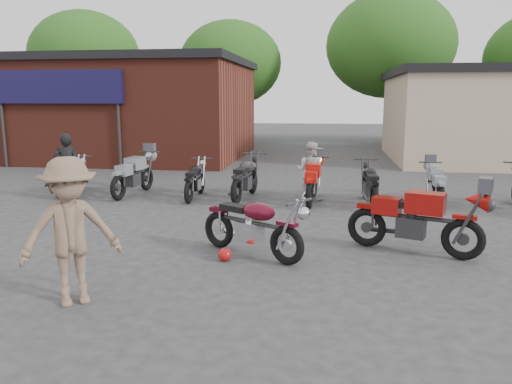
# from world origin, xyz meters

# --- Properties ---
(ground) EXTENTS (90.00, 90.00, 0.00)m
(ground) POSITION_xyz_m (0.00, 0.00, 0.00)
(ground) COLOR #2F2F32
(brick_building) EXTENTS (12.00, 8.00, 4.00)m
(brick_building) POSITION_xyz_m (-9.00, 14.00, 2.00)
(brick_building) COLOR maroon
(brick_building) RESTS_ON ground
(tree_0) EXTENTS (6.56, 6.56, 8.20)m
(tree_0) POSITION_xyz_m (-14.00, 22.00, 4.10)
(tree_0) COLOR #244813
(tree_0) RESTS_ON ground
(tree_1) EXTENTS (5.92, 5.92, 7.40)m
(tree_1) POSITION_xyz_m (-5.00, 22.00, 3.70)
(tree_1) COLOR #244813
(tree_1) RESTS_ON ground
(tree_2) EXTENTS (7.04, 7.04, 8.80)m
(tree_2) POSITION_xyz_m (4.00, 22.00, 4.40)
(tree_2) COLOR #244813
(tree_2) RESTS_ON ground
(vintage_motorcycle) EXTENTS (2.09, 1.63, 1.18)m
(vintage_motorcycle) POSITION_xyz_m (-0.32, 0.56, 0.59)
(vintage_motorcycle) COLOR #520A1A
(vintage_motorcycle) RESTS_ON ground
(sportbike) EXTENTS (2.31, 1.45, 1.27)m
(sportbike) POSITION_xyz_m (2.37, 1.13, 0.64)
(sportbike) COLOR #A8100E
(sportbike) RESTS_ON ground
(helmet) EXTENTS (0.30, 0.30, 0.22)m
(helmet) POSITION_xyz_m (-0.73, 0.24, 0.11)
(helmet) COLOR #A41211
(helmet) RESTS_ON ground
(person_dark) EXTENTS (0.75, 0.65, 1.73)m
(person_dark) POSITION_xyz_m (-5.73, 4.43, 0.86)
(person_dark) COLOR black
(person_dark) RESTS_ON ground
(person_light) EXTENTS (0.87, 0.76, 1.50)m
(person_light) POSITION_xyz_m (0.40, 5.45, 0.75)
(person_light) COLOR beige
(person_light) RESTS_ON ground
(person_tan) EXTENTS (1.40, 1.29, 1.89)m
(person_tan) POSITION_xyz_m (-2.28, -1.70, 0.95)
(person_tan) COLOR #7B614C
(person_tan) RESTS_ON ground
(row_bike_0) EXTENTS (0.79, 1.89, 1.07)m
(row_bike_0) POSITION_xyz_m (-6.11, 5.26, 0.53)
(row_bike_0) COLOR black
(row_bike_0) RESTS_ON ground
(row_bike_1) EXTENTS (0.94, 2.18, 1.22)m
(row_bike_1) POSITION_xyz_m (-4.35, 5.38, 0.61)
(row_bike_1) COLOR gray
(row_bike_1) RESTS_ON ground
(row_bike_2) EXTENTS (0.68, 1.88, 1.08)m
(row_bike_2) POSITION_xyz_m (-2.58, 5.18, 0.54)
(row_bike_2) COLOR black
(row_bike_2) RESTS_ON ground
(row_bike_3) EXTENTS (0.92, 2.18, 1.23)m
(row_bike_3) POSITION_xyz_m (-1.27, 5.32, 0.61)
(row_bike_3) COLOR #242426
(row_bike_3) RESTS_ON ground
(row_bike_4) EXTENTS (0.80, 2.07, 1.18)m
(row_bike_4) POSITION_xyz_m (0.50, 5.11, 0.59)
(row_bike_4) COLOR red
(row_bike_4) RESTS_ON ground
(row_bike_5) EXTENTS (0.79, 2.01, 1.14)m
(row_bike_5) POSITION_xyz_m (1.89, 5.07, 0.57)
(row_bike_5) COLOR black
(row_bike_5) RESTS_ON ground
(row_bike_6) EXTENTS (0.62, 1.82, 1.05)m
(row_bike_6) POSITION_xyz_m (3.51, 5.41, 0.53)
(row_bike_6) COLOR gray
(row_bike_6) RESTS_ON ground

